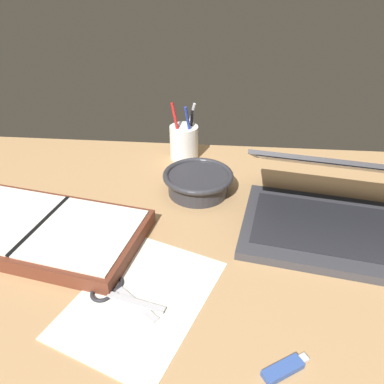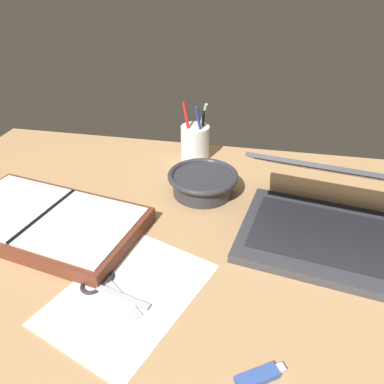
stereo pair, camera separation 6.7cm
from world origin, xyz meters
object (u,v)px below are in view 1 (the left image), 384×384
(bowl, at_px, (198,182))
(pen_cup, at_px, (184,142))
(laptop, at_px, (336,208))
(scissors, at_px, (114,292))
(planner, at_px, (43,230))

(bowl, relative_size, pen_cup, 1.04)
(laptop, bearing_deg, scissors, -142.12)
(laptop, relative_size, bowl, 2.43)
(pen_cup, height_order, scissors, pen_cup)
(bowl, distance_m, planner, 0.35)
(scissors, bearing_deg, pen_cup, 109.23)
(pen_cup, relative_size, scissors, 1.22)
(pen_cup, xyz_separation_m, planner, (-0.24, -0.37, -0.03))
(planner, relative_size, scissors, 3.27)
(planner, bearing_deg, laptop, 18.61)
(bowl, relative_size, scissors, 1.26)
(bowl, height_order, planner, bowl)
(bowl, bearing_deg, pen_cup, 106.29)
(pen_cup, distance_m, planner, 0.45)
(laptop, bearing_deg, bowl, 168.12)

